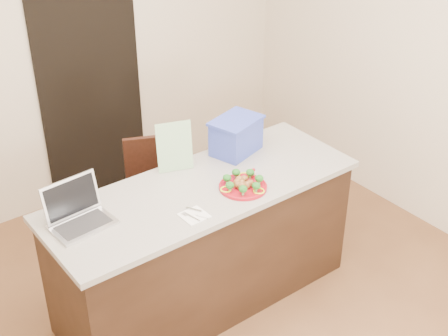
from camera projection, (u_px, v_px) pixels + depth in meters
ground at (227, 317)px, 4.23m from camera, size 4.00×4.00×0.00m
room_shell at (227, 98)px, 3.41m from camera, size 4.00×4.00×4.00m
doorway at (91, 85)px, 5.13m from camera, size 0.90×0.02×2.00m
island at (204, 245)px, 4.17m from camera, size 2.06×0.76×0.92m
plate at (243, 187)px, 3.92m from camera, size 0.30×0.30×0.02m
meatballs at (242, 183)px, 3.90m from camera, size 0.11×0.12×0.05m
broccoli at (243, 180)px, 3.89m from camera, size 0.25×0.26×0.05m
pepper_rings at (243, 185)px, 3.91m from camera, size 0.27×0.27×0.01m
napkin at (194, 216)px, 3.66m from camera, size 0.15×0.15×0.01m
fork at (191, 215)px, 3.65m from camera, size 0.03×0.13×0.00m
knife at (200, 214)px, 3.66m from camera, size 0.06×0.18×0.01m
yogurt_bottle at (253, 175)px, 4.01m from camera, size 0.03×0.03×0.07m
laptop at (77, 212)px, 3.58m from camera, size 0.37×0.30×0.25m
leaflet at (174, 147)px, 4.04m from camera, size 0.24×0.12×0.33m
blue_box at (236, 135)px, 4.27m from camera, size 0.40×0.34×0.25m
chair at (161, 189)px, 4.64m from camera, size 0.54×0.55×0.93m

